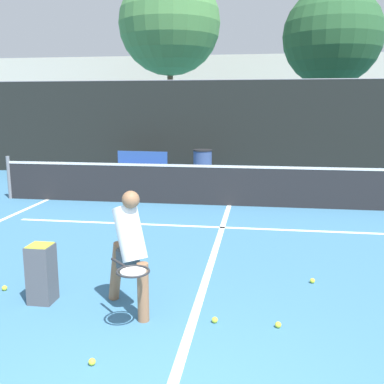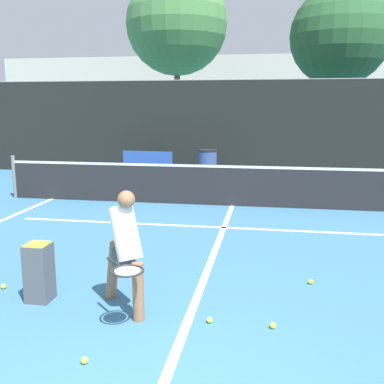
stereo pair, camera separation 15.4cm
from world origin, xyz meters
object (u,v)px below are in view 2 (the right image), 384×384
object	(u,v)px
player_practicing	(125,247)
trash_bin	(207,165)
ball_hopper	(39,271)
courtside_bench	(146,164)
parked_car	(146,150)

from	to	relation	value
player_practicing	trash_bin	xyz separation A→B (m)	(-0.35, 9.16, -0.29)
ball_hopper	trash_bin	world-z (taller)	trash_bin
courtside_bench	parked_car	distance (m)	3.32
ball_hopper	trash_bin	distance (m)	9.09
player_practicing	trash_bin	distance (m)	9.18
ball_hopper	courtside_bench	distance (m)	9.14
courtside_bench	parked_car	bearing A→B (deg)	109.28
trash_bin	parked_car	world-z (taller)	parked_car
player_practicing	ball_hopper	world-z (taller)	player_practicing
ball_hopper	courtside_bench	size ratio (longest dim) A/B	0.43
player_practicing	ball_hopper	bearing A→B (deg)	-140.95
parked_car	trash_bin	bearing A→B (deg)	-48.20
ball_hopper	trash_bin	bearing A→B (deg)	85.17
player_practicing	ball_hopper	distance (m)	1.19
courtside_bench	trash_bin	world-z (taller)	trash_bin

